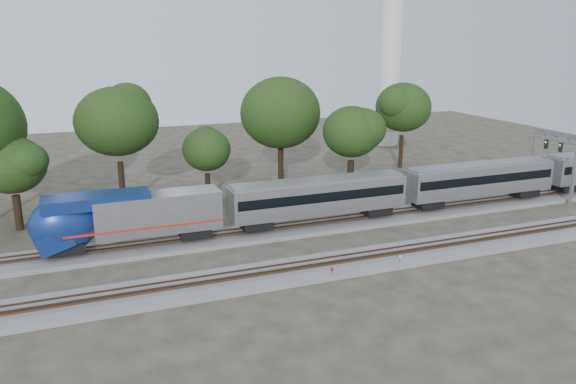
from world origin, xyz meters
name	(u,v)px	position (x,y,z in m)	size (l,w,h in m)	color
ground	(263,259)	(0.00, 0.00, 0.00)	(160.00, 160.00, 0.00)	#383328
track_far	(243,235)	(0.00, 6.00, 0.21)	(160.00, 5.00, 0.73)	slate
track_near	(278,274)	(0.00, -4.00, 0.21)	(160.00, 5.00, 0.73)	slate
train	(548,171)	(38.07, 6.00, 3.36)	(115.94, 3.32, 4.89)	silver
switch_stand_red	(332,272)	(3.85, -6.06, 0.59)	(0.29, 0.06, 0.93)	#512D19
switch_stand_white	(400,259)	(10.41, -5.66, 0.59)	(0.29, 0.08, 0.93)	#512D19
switch_lever	(363,270)	(6.88, -5.62, 0.15)	(0.50, 0.30, 0.30)	#512D19
signal_gantry	(554,150)	(38.70, 6.00, 5.92)	(0.56, 6.68, 8.12)	gray
tree_2	(12,165)	(-20.43, 16.21, 6.68)	(6.82, 6.82, 9.62)	black
tree_3	(117,121)	(-9.89, 20.38, 9.88)	(10.06, 10.06, 14.18)	black
tree_4	(206,150)	(-0.26, 19.39, 6.24)	(6.37, 6.37, 8.98)	black
tree_5	(281,113)	(10.73, 24.20, 9.40)	(9.56, 9.56, 13.48)	black
tree_6	(352,132)	(16.99, 16.33, 7.76)	(7.91, 7.91, 11.15)	black
tree_7	(403,107)	(30.83, 26.85, 8.95)	(9.12, 9.12, 12.85)	black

